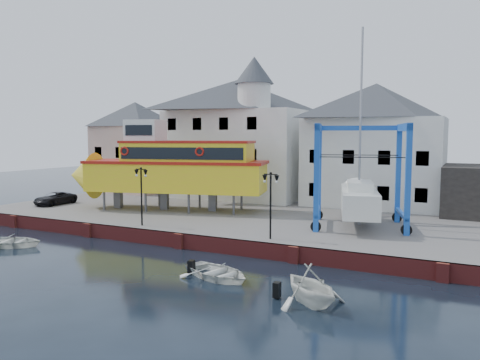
% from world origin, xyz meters
% --- Properties ---
extents(ground, '(140.00, 140.00, 0.00)m').
position_xyz_m(ground, '(0.00, 0.00, 0.00)').
color(ground, black).
rests_on(ground, ground).
extents(hardstanding, '(44.00, 22.00, 1.00)m').
position_xyz_m(hardstanding, '(0.00, 11.00, 0.50)').
color(hardstanding, '#625E5B').
rests_on(hardstanding, ground).
extents(quay_wall, '(44.00, 0.47, 1.00)m').
position_xyz_m(quay_wall, '(-0.00, 0.10, 0.50)').
color(quay_wall, maroon).
rests_on(quay_wall, ground).
extents(building_pink, '(8.00, 7.00, 10.30)m').
position_xyz_m(building_pink, '(-18.00, 18.00, 6.15)').
color(building_pink, '#D9A595').
rests_on(building_pink, hardstanding).
extents(building_white_main, '(14.00, 8.30, 14.00)m').
position_xyz_m(building_white_main, '(-4.87, 18.39, 7.34)').
color(building_white_main, silver).
rests_on(building_white_main, hardstanding).
extents(building_white_right, '(12.00, 8.00, 11.20)m').
position_xyz_m(building_white_right, '(9.00, 19.00, 6.60)').
color(building_white_right, silver).
rests_on(building_white_right, hardstanding).
extents(lamp_post_left, '(1.12, 0.32, 4.20)m').
position_xyz_m(lamp_post_left, '(-4.00, 1.20, 4.17)').
color(lamp_post_left, black).
rests_on(lamp_post_left, hardstanding).
extents(lamp_post_right, '(1.12, 0.32, 4.20)m').
position_xyz_m(lamp_post_right, '(6.00, 1.20, 4.17)').
color(lamp_post_right, black).
rests_on(lamp_post_right, hardstanding).
extents(tour_boat, '(18.42, 8.54, 7.80)m').
position_xyz_m(tour_boat, '(-6.84, 8.00, 4.68)').
color(tour_boat, '#59595E').
rests_on(tour_boat, hardstanding).
extents(travel_lift, '(7.58, 9.52, 13.94)m').
position_xyz_m(travel_lift, '(9.85, 8.45, 3.32)').
color(travel_lift, blue).
rests_on(travel_lift, hardstanding).
extents(van, '(1.91, 4.12, 1.14)m').
position_xyz_m(van, '(-17.79, 5.81, 1.57)').
color(van, black).
rests_on(van, hardstanding).
extents(motorboat_b, '(4.80, 4.06, 0.85)m').
position_xyz_m(motorboat_b, '(5.41, -4.53, 0.00)').
color(motorboat_b, white).
rests_on(motorboat_b, ground).
extents(motorboat_c, '(4.72, 4.65, 1.88)m').
position_xyz_m(motorboat_c, '(10.94, -6.00, 0.00)').
color(motorboat_c, white).
rests_on(motorboat_c, ground).
extents(motorboat_d, '(5.15, 4.48, 0.89)m').
position_xyz_m(motorboat_d, '(-10.56, -4.60, 0.00)').
color(motorboat_d, white).
rests_on(motorboat_d, ground).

